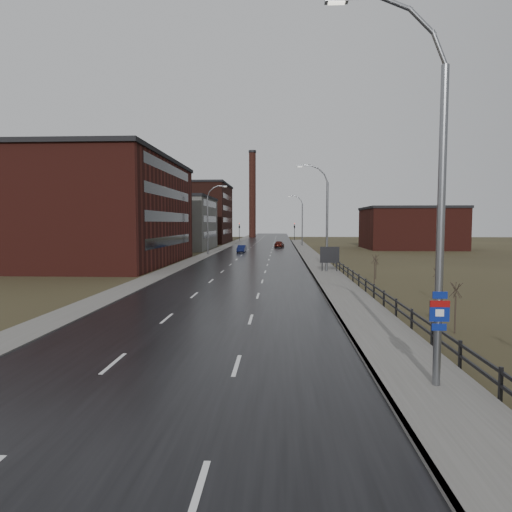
# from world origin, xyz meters

# --- Properties ---
(ground) EXTENTS (320.00, 320.00, 0.00)m
(ground) POSITION_xyz_m (0.00, 0.00, 0.00)
(ground) COLOR #2D2819
(ground) RESTS_ON ground
(road) EXTENTS (14.00, 300.00, 0.06)m
(road) POSITION_xyz_m (0.00, 60.00, 0.03)
(road) COLOR black
(road) RESTS_ON ground
(sidewalk_right) EXTENTS (3.20, 180.00, 0.18)m
(sidewalk_right) POSITION_xyz_m (8.60, 35.00, 0.09)
(sidewalk_right) COLOR #595651
(sidewalk_right) RESTS_ON ground
(curb_right) EXTENTS (0.16, 180.00, 0.18)m
(curb_right) POSITION_xyz_m (7.08, 35.00, 0.09)
(curb_right) COLOR slate
(curb_right) RESTS_ON ground
(sidewalk_left) EXTENTS (2.40, 260.00, 0.12)m
(sidewalk_left) POSITION_xyz_m (-8.20, 60.00, 0.06)
(sidewalk_left) COLOR #595651
(sidewalk_left) RESTS_ON ground
(warehouse_near) EXTENTS (22.44, 28.56, 13.50)m
(warehouse_near) POSITION_xyz_m (-20.99, 45.00, 6.76)
(warehouse_near) COLOR #471914
(warehouse_near) RESTS_ON ground
(warehouse_mid) EXTENTS (16.32, 20.40, 10.50)m
(warehouse_mid) POSITION_xyz_m (-17.99, 78.00, 5.26)
(warehouse_mid) COLOR slate
(warehouse_mid) RESTS_ON ground
(warehouse_far) EXTENTS (26.52, 24.48, 15.50)m
(warehouse_far) POSITION_xyz_m (-22.99, 108.00, 7.76)
(warehouse_far) COLOR #331611
(warehouse_far) RESTS_ON ground
(building_right) EXTENTS (18.36, 16.32, 8.50)m
(building_right) POSITION_xyz_m (30.30, 82.00, 4.26)
(building_right) COLOR #471914
(building_right) RESTS_ON ground
(smokestack) EXTENTS (2.70, 2.70, 30.70)m
(smokestack) POSITION_xyz_m (-6.00, 150.00, 15.50)
(smokestack) COLOR #331611
(smokestack) RESTS_ON ground
(streetlight_main) EXTENTS (3.91, 0.29, 12.11)m
(streetlight_main) POSITION_xyz_m (8.47, 2.00, 6.06)
(streetlight_main) COLOR slate
(streetlight_main) RESTS_ON ground
(streetlight_right_mid) EXTENTS (3.36, 0.28, 11.35)m
(streetlight_right_mid) POSITION_xyz_m (8.50, 36.00, 5.84)
(streetlight_right_mid) COLOR slate
(streetlight_right_mid) RESTS_ON ground
(streetlight_left) EXTENTS (3.36, 0.28, 11.35)m
(streetlight_left) POSITION_xyz_m (-7.70, 62.00, 5.84)
(streetlight_left) COLOR slate
(streetlight_left) RESTS_ON ground
(streetlight_right_far) EXTENTS (3.36, 0.28, 11.35)m
(streetlight_right_far) POSITION_xyz_m (8.50, 90.00, 5.84)
(streetlight_right_far) COLOR slate
(streetlight_right_far) RESTS_ON ground
(guardrail) EXTENTS (0.10, 53.05, 1.10)m
(guardrail) POSITION_xyz_m (10.30, 18.31, 0.71)
(guardrail) COLOR black
(guardrail) RESTS_ON ground
(shrub_c) EXTENTS (0.58, 0.61, 2.46)m
(shrub_c) POSITION_xyz_m (12.22, 9.60, 1.30)
(shrub_c) COLOR #382D23
(shrub_c) RESTS_ON ground
(shrub_d) EXTENTS (0.53, 0.55, 2.21)m
(shrub_d) POSITION_xyz_m (14.52, 19.05, 1.17)
(shrub_d) COLOR #382D23
(shrub_d) RESTS_ON ground
(shrub_e) EXTENTS (0.61, 0.65, 2.60)m
(shrub_e) POSITION_xyz_m (11.86, 26.45, 1.38)
(shrub_e) COLOR #382D23
(shrub_e) RESTS_ON ground
(shrub_f) EXTENTS (0.47, 0.50, 1.97)m
(shrub_f) POSITION_xyz_m (12.87, 30.74, 1.04)
(shrub_f) COLOR #382D23
(shrub_f) RESTS_ON ground
(billboard) EXTENTS (2.02, 0.17, 2.76)m
(billboard) POSITION_xyz_m (9.10, 35.93, 1.82)
(billboard) COLOR black
(billboard) RESTS_ON ground
(traffic_light_left) EXTENTS (0.58, 2.73, 5.30)m
(traffic_light_left) POSITION_xyz_m (-8.00, 120.00, 4.60)
(traffic_light_left) COLOR black
(traffic_light_left) RESTS_ON ground
(traffic_light_right) EXTENTS (0.58, 2.73, 5.30)m
(traffic_light_right) POSITION_xyz_m (8.00, 120.00, 4.60)
(traffic_light_right) COLOR black
(traffic_light_right) RESTS_ON ground
(car_near) EXTENTS (1.49, 3.97, 1.29)m
(car_near) POSITION_xyz_m (-2.88, 67.44, 0.65)
(car_near) COLOR #0B1137
(car_near) RESTS_ON ground
(car_far) EXTENTS (2.25, 4.49, 1.47)m
(car_far) POSITION_xyz_m (3.70, 83.67, 0.73)
(car_far) COLOR #45110B
(car_far) RESTS_ON ground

